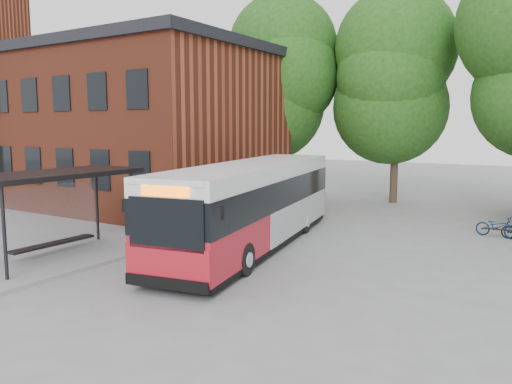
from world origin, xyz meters
The scene contains 7 objects.
ground centered at (0.00, 0.00, 0.00)m, with size 100.00×100.00×0.00m, color slate.
station_building centered at (-13.00, 9.00, 4.25)m, with size 18.40×10.40×8.50m, color maroon, non-canonical shape.
bus_shelter centered at (-4.50, -1.00, 1.45)m, with size 3.60×7.00×2.90m, color black, non-canonical shape.
tree_0 centered at (-6.00, 16.00, 5.50)m, with size 7.92×7.92×11.00m, color #1A4412, non-canonical shape.
tree_1 centered at (1.00, 17.00, 5.20)m, with size 7.92×7.92×10.40m, color #1A4412, non-canonical shape.
city_bus centered at (-0.15, 3.86, 1.50)m, with size 2.52×11.83×3.01m, color #B01724, non-canonical shape.
bicycle_0 centered at (7.12, 10.18, 0.42)m, with size 0.56×1.60×0.84m, color #05214B.
Camera 1 is at (9.22, -11.00, 4.28)m, focal length 35.00 mm.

